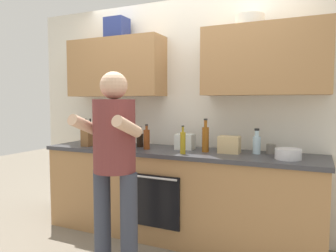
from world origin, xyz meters
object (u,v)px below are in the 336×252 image
Objects in this scene: bottle_syrup at (205,138)px; bottle_water at (257,144)px; bottle_hotsauce at (118,133)px; bottle_oil at (183,142)px; person_standing at (114,155)px; bottle_juice at (115,135)px; bottle_soy at (140,139)px; grocery_bag_produce at (185,142)px; knife_block at (88,135)px; grocery_bag_bread at (229,145)px; cup_stoneware at (271,149)px; bottle_vinegar at (147,139)px; mixing_bowl at (288,154)px; cup_tea at (131,146)px.

bottle_water is (0.47, 0.10, -0.04)m from bottle_syrup.
bottle_hotsauce is 1.17× the size of bottle_oil.
person_standing is at bearing -57.72° from bottle_hotsauce.
bottle_juice is (-0.42, 0.64, 0.09)m from person_standing.
bottle_soy is 0.50m from grocery_bag_produce.
person_standing reaches higher than knife_block.
grocery_bag_bread is at bearing 6.27° from knife_block.
person_standing reaches higher than cup_stoneware.
bottle_hotsauce reaches higher than knife_block.
bottle_vinegar is 0.79× the size of bottle_syrup.
bottle_soy is 0.93× the size of bottle_water.
bottle_water is 0.72m from grocery_bag_produce.
bottle_water is 0.15m from cup_stoneware.
grocery_bag_produce is at bearing 170.22° from mixing_bowl.
mixing_bowl is at bearing 7.37° from bottle_oil.
bottle_vinegar is 1.08× the size of bottle_water.
bottle_water is 1.42m from bottle_juice.
bottle_juice is 0.22m from cup_tea.
bottle_oil is 0.26m from bottle_syrup.
bottle_juice is (-0.17, -0.22, 0.06)m from bottle_soy.
bottle_oil is 0.88× the size of knife_block.
bottle_hotsauce is 3.48× the size of cup_stoneware.
bottle_syrup reaches higher than bottle_vinegar.
bottle_hotsauce is at bearing 173.98° from grocery_bag_bread.
bottle_hotsauce reaches higher than grocery_bag_bread.
bottle_water is at bearing 0.49° from grocery_bag_produce.
bottle_syrup is 1.36× the size of bottle_water.
bottle_vinegar is at bearing -170.71° from bottle_water.
cup_tea is (-0.72, -0.20, -0.09)m from bottle_syrup.
bottle_vinegar reaches higher than bottle_soy.
bottle_oil is 0.82× the size of bottle_syrup.
person_standing reaches higher than mixing_bowl.
mixing_bowl is at bearing 4.34° from cup_tea.
cup_tea is 0.41× the size of mixing_bowl.
bottle_juice is (-1.39, -0.28, 0.05)m from bottle_water.
knife_block is 1.64× the size of grocery_bag_produce.
cup_tea is (0.03, -0.23, -0.04)m from bottle_soy.
knife_block reaches higher than grocery_bag_produce.
bottle_syrup is at bearing -171.20° from grocery_bag_bread.
bottle_syrup is (0.61, 0.08, 0.03)m from bottle_vinegar.
bottle_water reaches higher than grocery_bag_produce.
bottle_vinegar is (-0.45, 0.12, -0.00)m from bottle_oil.
person_standing is 1.12m from grocery_bag_bread.
bottle_soy is at bearing 177.10° from bottle_syrup.
bottle_hotsauce is at bearing 120.44° from bottle_juice.
cup_tea is (-0.22, 0.62, -0.02)m from person_standing.
bottle_water reaches higher than bottle_soy.
bottle_oil reaches higher than bottle_water.
bottle_juice reaches higher than knife_block.
cup_stoneware is at bearing 41.68° from person_standing.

